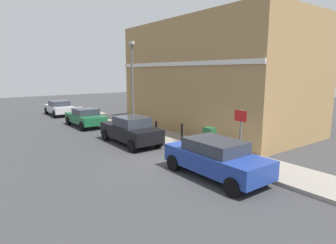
% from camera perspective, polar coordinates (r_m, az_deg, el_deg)
% --- Properties ---
extents(ground, '(80.00, 80.00, 0.00)m').
position_cam_1_polar(ground, '(12.85, 2.24, -7.76)').
color(ground, '#38383A').
extents(sidewalk, '(2.21, 30.00, 0.15)m').
position_cam_1_polar(sidewalk, '(18.74, -4.30, -1.83)').
color(sidewalk, gray).
rests_on(sidewalk, ground).
extents(corner_building, '(6.94, 12.64, 7.15)m').
position_cam_1_polar(corner_building, '(19.91, 9.44, 8.90)').
color(corner_building, '#9E7A4C').
rests_on(corner_building, ground).
extents(car_blue, '(1.84, 4.18, 1.44)m').
position_cam_1_polar(car_blue, '(10.87, 9.52, -7.03)').
color(car_blue, navy).
rests_on(car_blue, ground).
extents(car_black, '(1.81, 4.17, 1.54)m').
position_cam_1_polar(car_black, '(15.71, -7.49, -1.61)').
color(car_black, black).
rests_on(car_black, ground).
extents(car_green, '(1.84, 3.93, 1.33)m').
position_cam_1_polar(car_green, '(21.39, -16.19, 0.95)').
color(car_green, '#195933').
rests_on(car_green, ground).
extents(car_silver, '(1.88, 4.00, 1.33)m').
position_cam_1_polar(car_silver, '(27.78, -20.96, 2.72)').
color(car_silver, '#B7B7BC').
rests_on(car_silver, ground).
extents(utility_cabinet, '(0.46, 0.61, 1.15)m').
position_cam_1_polar(utility_cabinet, '(13.88, 8.26, -3.58)').
color(utility_cabinet, '#1E4C28').
rests_on(utility_cabinet, sidewalk).
extents(bollard_near_cabinet, '(0.14, 0.14, 1.04)m').
position_cam_1_polar(bollard_near_cabinet, '(15.53, 2.81, -1.94)').
color(bollard_near_cabinet, black).
rests_on(bollard_near_cabinet, sidewalk).
extents(bollard_far_kerb, '(0.14, 0.14, 1.04)m').
position_cam_1_polar(bollard_far_kerb, '(16.21, -2.37, -1.43)').
color(bollard_far_kerb, black).
rests_on(bollard_far_kerb, sidewalk).
extents(street_sign, '(0.08, 0.60, 2.30)m').
position_cam_1_polar(street_sign, '(11.74, 14.31, -1.41)').
color(street_sign, '#59595B').
rests_on(street_sign, sidewalk).
extents(lamppost, '(0.20, 0.44, 5.72)m').
position_cam_1_polar(lamppost, '(19.15, -7.16, 8.11)').
color(lamppost, '#59595B').
rests_on(lamppost, sidewalk).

